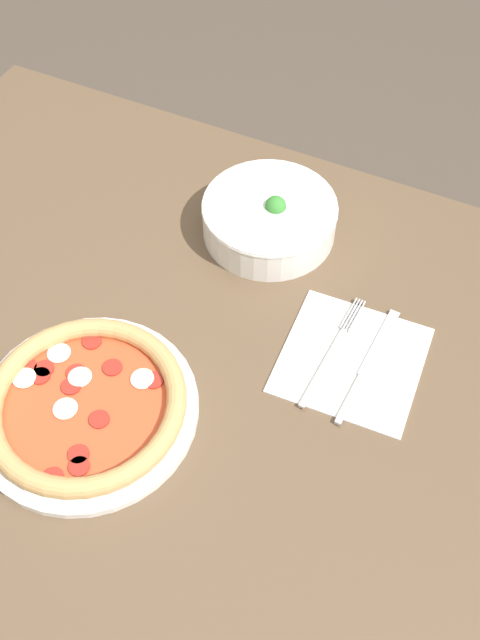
{
  "coord_description": "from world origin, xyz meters",
  "views": [
    {
      "loc": [
        0.31,
        -0.41,
        1.58
      ],
      "look_at": [
        0.06,
        0.12,
        0.8
      ],
      "focal_mm": 40.0,
      "sensor_mm": 36.0,
      "label": 1
    }
  ],
  "objects_px": {
    "pizza": "(86,404)",
    "fork": "(332,352)",
    "knife": "(365,369)",
    "bowl": "(269,217)"
  },
  "relations": [
    {
      "from": "pizza",
      "to": "bowl",
      "type": "bearing_deg",
      "value": 78.34
    },
    {
      "from": "knife",
      "to": "bowl",
      "type": "bearing_deg",
      "value": 54.1
    },
    {
      "from": "fork",
      "to": "knife",
      "type": "relative_size",
      "value": 0.98
    },
    {
      "from": "pizza",
      "to": "bowl",
      "type": "height_order",
      "value": "bowl"
    },
    {
      "from": "pizza",
      "to": "knife",
      "type": "distance_m",
      "value": 0.37
    },
    {
      "from": "knife",
      "to": "fork",
      "type": "bearing_deg",
      "value": 85.45
    },
    {
      "from": "pizza",
      "to": "fork",
      "type": "bearing_deg",
      "value": 40.93
    },
    {
      "from": "pizza",
      "to": "fork",
      "type": "relative_size",
      "value": 1.44
    },
    {
      "from": "bowl",
      "to": "fork",
      "type": "height_order",
      "value": "bowl"
    },
    {
      "from": "pizza",
      "to": "knife",
      "type": "height_order",
      "value": "pizza"
    }
  ]
}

